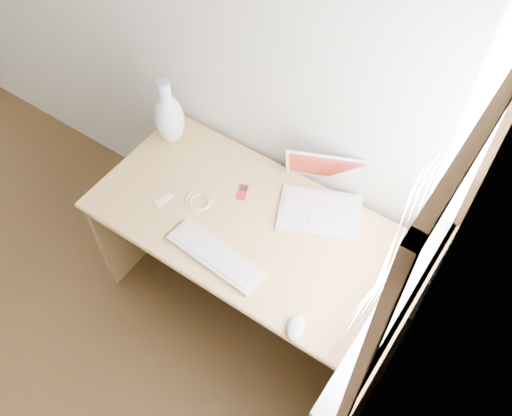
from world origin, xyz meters
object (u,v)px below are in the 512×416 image
Objects in this scene: desk at (261,237)px; external_keyboard at (215,255)px; laptop at (326,199)px; vase at (169,117)px.

desk is 3.18× the size of external_keyboard.
laptop is 0.51m from external_keyboard.
laptop reaches higher than external_keyboard.
desk is at bearing -166.10° from laptop.
laptop is 0.96× the size of external_keyboard.
desk is 0.37m from laptop.
desk is at bearing -10.41° from vase.
laptop is at bearing 67.39° from external_keyboard.
external_keyboard reaches higher than desk.
vase is (-0.56, 0.10, 0.34)m from desk.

